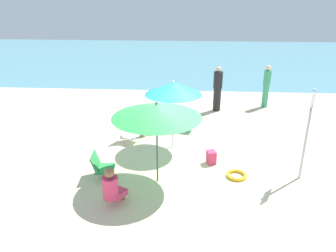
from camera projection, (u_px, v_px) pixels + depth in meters
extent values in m
plane|color=beige|center=(186.00, 166.00, 8.58)|extent=(40.00, 40.00, 0.00)
cube|color=#5693A3|center=(189.00, 58.00, 22.34)|extent=(40.00, 16.00, 0.01)
cylinder|color=silver|center=(173.00, 116.00, 9.26)|extent=(0.04, 0.04, 1.92)
cone|color=teal|center=(173.00, 88.00, 8.95)|extent=(1.58, 1.58, 0.33)
sphere|color=silver|center=(173.00, 81.00, 8.88)|extent=(0.06, 0.06, 0.06)
cylinder|color=#4C4C51|center=(157.00, 144.00, 7.52)|extent=(0.04, 0.04, 1.93)
cone|color=green|center=(157.00, 111.00, 7.21)|extent=(2.01, 2.01, 0.30)
sphere|color=#4C4C51|center=(156.00, 103.00, 7.14)|extent=(0.06, 0.06, 0.06)
cube|color=white|center=(131.00, 136.00, 9.80)|extent=(0.57, 0.59, 0.03)
cube|color=white|center=(125.00, 128.00, 9.82)|extent=(0.34, 0.48, 0.41)
cylinder|color=silver|center=(139.00, 138.00, 9.92)|extent=(0.02, 0.02, 0.21)
cylinder|color=silver|center=(132.00, 143.00, 9.62)|extent=(0.02, 0.02, 0.21)
cylinder|color=silver|center=(130.00, 136.00, 10.06)|extent=(0.02, 0.02, 0.21)
cylinder|color=silver|center=(123.00, 140.00, 9.77)|extent=(0.02, 0.02, 0.21)
cube|color=red|center=(156.00, 125.00, 10.55)|extent=(0.59, 0.60, 0.03)
cube|color=red|center=(154.00, 116.00, 10.69)|extent=(0.47, 0.31, 0.39)
cylinder|color=silver|center=(163.00, 130.00, 10.49)|extent=(0.02, 0.02, 0.23)
cylinder|color=silver|center=(152.00, 131.00, 10.38)|extent=(0.02, 0.02, 0.23)
cylinder|color=silver|center=(160.00, 126.00, 10.81)|extent=(0.02, 0.02, 0.23)
cylinder|color=silver|center=(149.00, 127.00, 10.71)|extent=(0.02, 0.02, 0.23)
cube|color=#33934C|center=(106.00, 169.00, 7.98)|extent=(0.47, 0.58, 0.03)
cube|color=#33934C|center=(95.00, 162.00, 7.90)|extent=(0.20, 0.56, 0.39)
cylinder|color=silver|center=(114.00, 168.00, 8.23)|extent=(0.02, 0.02, 0.20)
cylinder|color=silver|center=(112.00, 178.00, 7.83)|extent=(0.02, 0.02, 0.20)
cylinder|color=silver|center=(100.00, 169.00, 8.23)|extent=(0.02, 0.02, 0.20)
cylinder|color=silver|center=(97.00, 178.00, 7.83)|extent=(0.02, 0.02, 0.20)
cube|color=teal|center=(187.00, 124.00, 10.61)|extent=(0.55, 0.54, 0.03)
cube|color=teal|center=(189.00, 116.00, 10.74)|extent=(0.48, 0.26, 0.38)
cylinder|color=silver|center=(191.00, 130.00, 10.45)|extent=(0.02, 0.02, 0.22)
cylinder|color=silver|center=(180.00, 129.00, 10.56)|extent=(0.02, 0.02, 0.22)
cylinder|color=silver|center=(194.00, 126.00, 10.76)|extent=(0.02, 0.02, 0.22)
cylinder|color=silver|center=(183.00, 125.00, 10.86)|extent=(0.02, 0.02, 0.22)
cube|color=#389970|center=(141.00, 129.00, 10.30)|extent=(0.49, 0.49, 0.12)
cylinder|color=tan|center=(144.00, 134.00, 10.23)|extent=(0.12, 0.12, 0.22)
cylinder|color=#389970|center=(137.00, 119.00, 10.33)|extent=(0.33, 0.33, 0.52)
sphere|color=tan|center=(137.00, 109.00, 10.20)|extent=(0.19, 0.19, 0.19)
cylinder|color=black|center=(217.00, 99.00, 12.36)|extent=(0.28, 0.28, 0.88)
cylinder|color=black|center=(218.00, 80.00, 12.07)|extent=(0.33, 0.33, 0.61)
sphere|color=beige|center=(219.00, 69.00, 11.92)|extent=(0.19, 0.19, 0.19)
cylinder|color=#389970|center=(265.00, 96.00, 12.75)|extent=(0.23, 0.23, 0.88)
cylinder|color=#389970|center=(267.00, 78.00, 12.47)|extent=(0.27, 0.27, 0.57)
sphere|color=beige|center=(269.00, 68.00, 12.32)|extent=(0.19, 0.19, 0.19)
cube|color=#DB3866|center=(117.00, 193.00, 6.99)|extent=(0.46, 0.48, 0.12)
cylinder|color=#896042|center=(122.00, 194.00, 7.16)|extent=(0.12, 0.12, 0.24)
cylinder|color=#DB3866|center=(110.00, 187.00, 6.76)|extent=(0.33, 0.33, 0.48)
sphere|color=#896042|center=(109.00, 173.00, 6.63)|extent=(0.21, 0.21, 0.21)
cylinder|color=#ADADB2|center=(306.00, 136.00, 7.58)|extent=(0.06, 0.06, 2.24)
cube|color=white|center=(313.00, 99.00, 7.24)|extent=(0.24, 0.50, 0.36)
cube|color=navy|center=(312.00, 106.00, 7.30)|extent=(0.24, 0.50, 0.06)
torus|color=yellow|center=(236.00, 175.00, 8.05)|extent=(0.51, 0.51, 0.08)
cube|color=#DB3866|center=(211.00, 157.00, 8.62)|extent=(0.27, 0.29, 0.35)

